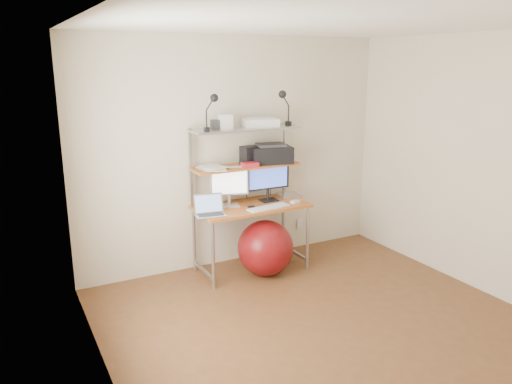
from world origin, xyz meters
TOP-DOWN VIEW (x-y plane):
  - room at (0.00, 0.00)m, footprint 3.60×3.60m
  - computer_desk at (0.00, 1.50)m, footprint 1.20×0.60m
  - wall_outlet at (0.85, 1.79)m, footprint 0.08×0.01m
  - monitor_silver at (-0.22, 1.53)m, footprint 0.41×0.18m
  - monitor_black at (0.25, 1.52)m, footprint 0.51×0.15m
  - laptop at (-0.53, 1.32)m, footprint 0.33×0.28m
  - keyboard at (0.11, 1.26)m, footprint 0.48×0.20m
  - mouse at (0.46, 1.29)m, footprint 0.10×0.08m
  - mac_mini at (0.52, 1.53)m, footprint 0.25×0.25m
  - phone at (-0.04, 1.33)m, footprint 0.09×0.14m
  - printer at (0.31, 1.56)m, footprint 0.50×0.39m
  - nas_cube at (0.04, 1.60)m, footprint 0.16×0.16m
  - red_box at (0.00, 1.47)m, footprint 0.17×0.12m
  - scanner at (0.20, 1.60)m, footprint 0.41×0.32m
  - box_white at (-0.22, 1.58)m, footprint 0.13×0.11m
  - box_grey at (-0.31, 1.63)m, footprint 0.11×0.11m
  - clip_lamp_left at (-0.41, 1.46)m, footprint 0.15×0.08m
  - clip_lamp_right at (0.43, 1.51)m, footprint 0.15×0.08m
  - exercise_ball at (0.08, 1.26)m, footprint 0.60×0.60m
  - paper_stack at (-0.38, 1.57)m, footprint 0.30×0.41m

SIDE VIEW (x-z plane):
  - exercise_ball at x=0.08m, z-range 0.00..0.60m
  - wall_outlet at x=0.85m, z-range 0.24..0.36m
  - phone at x=-0.04m, z-range 0.74..0.75m
  - keyboard at x=0.11m, z-range 0.74..0.75m
  - mouse at x=0.46m, z-range 0.74..0.77m
  - mac_mini at x=0.52m, z-range 0.74..0.78m
  - laptop at x=-0.53m, z-range 0.65..0.91m
  - computer_desk at x=0.00m, z-range 0.17..1.74m
  - monitor_silver at x=-0.22m, z-range 0.75..1.21m
  - monitor_black at x=0.25m, z-range 0.74..1.25m
  - paper_stack at x=-0.38m, z-range 1.15..1.17m
  - red_box at x=0.00m, z-range 1.15..1.20m
  - printer at x=0.31m, z-range 1.14..1.35m
  - nas_cube at x=0.04m, z-range 1.15..1.35m
  - room at x=0.00m, z-range -0.55..3.05m
  - scanner at x=0.20m, z-range 1.55..1.65m
  - box_grey at x=-0.31m, z-range 1.55..1.64m
  - box_white at x=-0.22m, z-range 1.55..1.70m
  - clip_lamp_left at x=-0.41m, z-range 1.63..2.00m
  - clip_lamp_right at x=0.43m, z-range 1.64..2.02m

